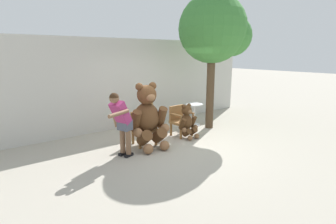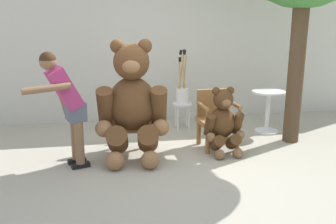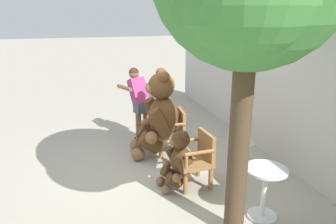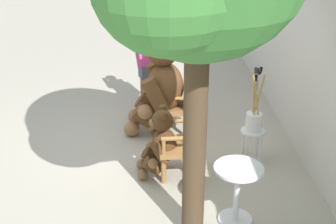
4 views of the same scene
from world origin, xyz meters
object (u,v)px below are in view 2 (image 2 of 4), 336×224
object	(u,v)px
teddy_bear_small	(223,121)
white_stool	(182,109)
brush_bucket	(182,92)
round_side_table	(268,107)
wooden_chair_left	(132,121)
wooden_chair_right	(217,117)
person_visitor	(66,100)
teddy_bear_large	(132,102)

from	to	relation	value
teddy_bear_small	white_stool	xyz separation A→B (m)	(-0.33, 1.31, -0.12)
brush_bucket	round_side_table	size ratio (longest dim) A/B	1.30
wooden_chair_left	wooden_chair_right	xyz separation A→B (m)	(1.27, 0.00, 0.00)
wooden_chair_left	round_side_table	size ratio (longest dim) A/B	1.19
brush_bucket	wooden_chair_left	bearing A→B (deg)	-133.14
person_visitor	white_stool	bearing A→B (deg)	39.40
brush_bucket	wooden_chair_right	bearing A→B (deg)	-72.38
teddy_bear_large	teddy_bear_small	bearing A→B (deg)	-1.06
teddy_bear_large	round_side_table	distance (m)	2.52
person_visitor	white_stool	world-z (taller)	person_visitor
wooden_chair_right	round_side_table	world-z (taller)	wooden_chair_right
wooden_chair_right	wooden_chair_left	bearing A→B (deg)	-179.99
teddy_bear_small	person_visitor	world-z (taller)	person_visitor
wooden_chair_left	teddy_bear_small	xyz separation A→B (m)	(1.28, -0.29, 0.01)
wooden_chair_right	white_stool	size ratio (longest dim) A/B	1.87
teddy_bear_large	white_stool	bearing A→B (deg)	53.03
white_stool	round_side_table	distance (m)	1.47
teddy_bear_small	teddy_bear_large	bearing A→B (deg)	178.94
wooden_chair_left	person_visitor	distance (m)	1.09
white_stool	teddy_bear_large	bearing A→B (deg)	-126.97
teddy_bear_large	white_stool	world-z (taller)	teddy_bear_large
teddy_bear_small	white_stool	bearing A→B (deg)	104.09
wooden_chair_left	teddy_bear_large	size ratio (longest dim) A/B	0.52
person_visitor	teddy_bear_large	bearing A→B (deg)	13.87
wooden_chair_right	teddy_bear_small	bearing A→B (deg)	-88.62
wooden_chair_right	person_visitor	world-z (taller)	person_visitor
teddy_bear_large	brush_bucket	distance (m)	1.61
teddy_bear_large	wooden_chair_left	bearing A→B (deg)	86.88
person_visitor	teddy_bear_small	bearing A→B (deg)	4.96
teddy_bear_small	brush_bucket	size ratio (longest dim) A/B	1.03
teddy_bear_large	white_stool	size ratio (longest dim) A/B	3.58
teddy_bear_large	brush_bucket	world-z (taller)	teddy_bear_large
teddy_bear_large	wooden_chair_right	bearing A→B (deg)	11.82
wooden_chair_right	teddy_bear_small	world-z (taller)	teddy_bear_small
wooden_chair_right	round_side_table	xyz separation A→B (m)	(1.07, 0.55, -0.01)
teddy_bear_small	person_visitor	distance (m)	2.20
wooden_chair_left	white_stool	bearing A→B (deg)	46.82
wooden_chair_right	teddy_bear_large	world-z (taller)	teddy_bear_large
wooden_chair_right	white_stool	bearing A→B (deg)	107.57
wooden_chair_left	white_stool	distance (m)	1.40
white_stool	round_side_table	size ratio (longest dim) A/B	0.64
person_visitor	white_stool	size ratio (longest dim) A/B	3.32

